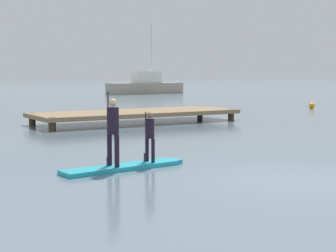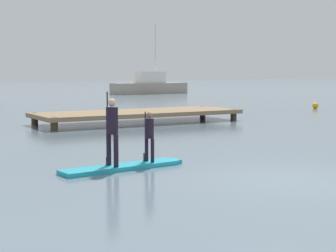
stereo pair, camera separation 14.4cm
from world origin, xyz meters
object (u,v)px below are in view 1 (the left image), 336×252
at_px(paddler_adult, 113,128).
at_px(fishing_boat_green_midground, 146,86).
at_px(paddleboard_near, 124,167).
at_px(mooring_buoy_mid, 312,106).
at_px(paddler_child_solo, 150,134).

xyz_separation_m(paddler_adult, fishing_boat_green_midground, (21.55, 37.83, -0.17)).
distance_m(paddleboard_near, fishing_boat_green_midground, 43.37).
bearing_deg(paddleboard_near, mooring_buoy_mid, 33.43).
bearing_deg(paddler_adult, mooring_buoy_mid, 33.08).
xyz_separation_m(paddler_adult, paddler_child_solo, (1.02, 0.11, -0.21)).
bearing_deg(fishing_boat_green_midground, paddler_adult, -119.67).
bearing_deg(mooring_buoy_mid, paddler_adult, -146.92).
height_order(paddler_child_solo, fishing_boat_green_midground, fishing_boat_green_midground).
distance_m(paddler_child_solo, fishing_boat_green_midground, 42.94).
relative_size(paddler_child_solo, fishing_boat_green_midground, 0.14).
bearing_deg(paddler_adult, paddler_child_solo, 6.21).
xyz_separation_m(paddler_child_solo, mooring_buoy_mid, (18.44, 12.56, -0.59)).
bearing_deg(mooring_buoy_mid, paddler_child_solo, -145.73).
height_order(paddleboard_near, paddler_adult, paddler_adult).
height_order(paddleboard_near, paddler_child_solo, paddler_child_solo).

